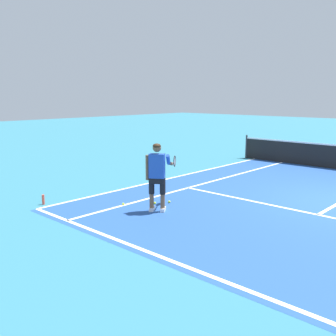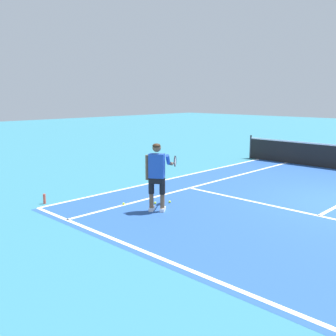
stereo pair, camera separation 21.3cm
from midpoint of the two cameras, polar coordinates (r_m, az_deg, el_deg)
The scene contains 10 objects.
court_inner_surface at distance 10.98m, azimuth 22.77°, elevation -5.25°, with size 10.98×11.19×0.00m, color #234C93.
line_baseline at distance 6.45m, azimuth 5.27°, elevation -15.61°, with size 10.98×0.10×0.01m, color white.
line_service at distance 10.07m, azimuth 20.78°, elevation -6.49°, with size 8.23×0.10×0.01m, color white.
line_singles_left at distance 12.89m, azimuth 5.38°, elevation -2.16°, with size 0.10×10.79×0.01m, color white.
line_doubles_left at distance 13.75m, azimuth 0.83°, elevation -1.31°, with size 0.10×10.79×0.01m, color white.
tennis_player at distance 9.51m, azimuth -2.21°, elevation -0.66°, with size 0.58×1.22×1.71m.
tennis_ball_near_feet at distance 10.33m, azimuth -2.56°, elevation -5.20°, with size 0.07×0.07×0.07m, color #CCE02D.
tennis_ball_by_baseline at distance 10.44m, azimuth -0.39°, elevation -5.02°, with size 0.07×0.07×0.07m, color #CCE02D.
tennis_ball_mid_court at distance 10.31m, azimuth -7.22°, elevation -5.31°, with size 0.07×0.07×0.07m, color #CCE02D.
water_bottle at distance 10.82m, azimuth -18.53°, elevation -4.46°, with size 0.07×0.07×0.27m, color #E04C38.
Camera 1 is at (3.41, -10.63, 2.85)m, focal length 41.17 mm.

